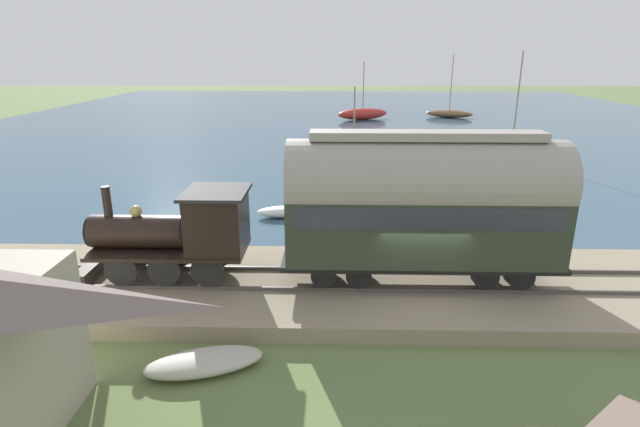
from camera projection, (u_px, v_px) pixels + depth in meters
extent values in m
plane|color=#607542|center=(416.00, 303.00, 15.14)|extent=(200.00, 200.00, 0.00)
cube|color=#38566B|center=(355.00, 118.00, 56.62)|extent=(80.00, 80.00, 0.01)
cube|color=gray|center=(414.00, 288.00, 15.56)|extent=(5.68, 56.00, 0.48)
cube|color=#4C4742|center=(419.00, 290.00, 14.77)|extent=(0.07, 54.88, 0.12)
cube|color=#4C4742|center=(411.00, 270.00, 16.15)|extent=(0.07, 54.88, 0.12)
cylinder|color=black|center=(207.00, 271.00, 14.75)|extent=(0.12, 0.99, 0.99)
cylinder|color=black|center=(218.00, 252.00, 16.13)|extent=(0.12, 0.99, 0.99)
cylinder|color=black|center=(164.00, 271.00, 14.78)|extent=(0.12, 0.99, 0.99)
cylinder|color=black|center=(179.00, 252.00, 16.16)|extent=(0.12, 0.99, 0.99)
cylinder|color=black|center=(121.00, 270.00, 14.81)|extent=(0.12, 0.99, 0.99)
cylinder|color=black|center=(139.00, 252.00, 16.19)|extent=(0.12, 0.99, 0.99)
cube|color=black|center=(170.00, 249.00, 15.35)|extent=(1.95, 4.68, 0.12)
cylinder|color=black|center=(138.00, 231.00, 15.19)|extent=(1.01, 2.81, 1.01)
cylinder|color=black|center=(92.00, 231.00, 15.23)|extent=(0.96, 0.08, 0.96)
cylinder|color=black|center=(107.00, 201.00, 14.92)|extent=(0.25, 0.25, 0.90)
sphere|color=tan|center=(136.00, 211.00, 14.99)|extent=(0.36, 0.36, 0.36)
cube|color=black|center=(218.00, 221.00, 15.03)|extent=(1.85, 1.64, 1.71)
cube|color=#282828|center=(216.00, 192.00, 14.75)|extent=(2.05, 1.88, 0.10)
cube|color=#2D2823|center=(91.00, 269.00, 15.63)|extent=(1.75, 0.44, 0.32)
cylinder|color=black|center=(522.00, 278.00, 14.56)|extent=(0.12, 0.76, 0.76)
cylinder|color=black|center=(506.00, 258.00, 15.95)|extent=(0.12, 0.76, 0.76)
cylinder|color=black|center=(486.00, 278.00, 14.59)|extent=(0.12, 0.76, 0.76)
cylinder|color=black|center=(473.00, 258.00, 15.97)|extent=(0.12, 0.76, 0.76)
cylinder|color=black|center=(359.00, 276.00, 14.68)|extent=(0.12, 0.76, 0.76)
cylinder|color=black|center=(357.00, 257.00, 16.06)|extent=(0.12, 0.76, 0.76)
cylinder|color=black|center=(324.00, 276.00, 14.70)|extent=(0.12, 0.76, 0.76)
cylinder|color=black|center=(324.00, 257.00, 16.09)|extent=(0.12, 0.76, 0.76)
cube|color=black|center=(419.00, 258.00, 15.23)|extent=(2.11, 8.29, 0.16)
cube|color=#2D3828|center=(421.00, 219.00, 14.85)|extent=(2.34, 7.96, 2.31)
cube|color=#2D333D|center=(422.00, 206.00, 14.72)|extent=(2.37, 7.46, 0.65)
cylinder|color=gray|center=(424.00, 182.00, 14.49)|extent=(2.46, 7.96, 2.46)
cube|color=gray|center=(427.00, 135.00, 14.07)|extent=(0.82, 6.63, 0.24)
ellipsoid|color=#B72D23|center=(363.00, 114.00, 55.50)|extent=(3.78, 6.10, 1.24)
cylinder|color=#9E8460|center=(364.00, 85.00, 54.54)|extent=(0.10, 0.10, 4.98)
ellipsoid|color=brown|center=(449.00, 114.00, 57.32)|extent=(3.35, 5.55, 0.86)
cylinder|color=#9E8460|center=(451.00, 83.00, 56.25)|extent=(0.10, 0.10, 6.03)
ellipsoid|color=#192347|center=(512.00, 147.00, 35.65)|extent=(3.25, 5.10, 1.50)
cylinder|color=#9E8460|center=(518.00, 95.00, 34.52)|extent=(0.10, 0.10, 5.80)
ellipsoid|color=white|center=(353.00, 157.00, 33.98)|extent=(4.41, 5.84, 0.83)
cylinder|color=#9E8460|center=(354.00, 119.00, 33.19)|extent=(0.10, 0.10, 4.24)
ellipsoid|color=silver|center=(289.00, 212.00, 22.91)|extent=(1.26, 3.03, 0.52)
ellipsoid|color=beige|center=(492.00, 192.00, 26.09)|extent=(2.15, 2.01, 0.54)
ellipsoid|color=#B7B2A3|center=(204.00, 362.00, 11.90)|extent=(1.88, 3.00, 0.44)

